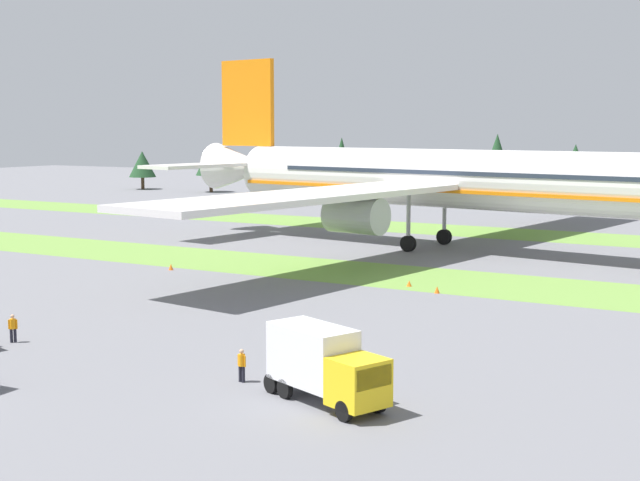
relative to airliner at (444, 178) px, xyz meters
The scene contains 10 objects.
grass_strip_near 19.98m from the airliner, 91.23° to the right, with size 320.00×12.13×0.01m, color olive.
grass_strip_far 19.37m from the airliner, 91.27° to the left, with size 320.00×12.13×0.01m, color olive.
airliner is the anchor object (origin of this frame).
catering_truck 56.61m from the airliner, 73.35° to the right, with size 7.31×4.70×3.58m.
ground_crew_marshaller 54.43m from the airliner, 78.61° to the right, with size 0.55×0.36×1.74m.
ground_crew_loader 53.59m from the airliner, 96.89° to the right, with size 0.47×0.38×1.74m.
taxiway_marker_0 24.70m from the airliner, 74.44° to the right, with size 0.44×0.44×0.49m, color orange.
taxiway_marker_1 27.25m from the airliner, 68.71° to the right, with size 0.44×0.44×0.55m, color orange.
taxiway_marker_2 31.33m from the airliner, 122.21° to the right, with size 0.44×0.44×0.58m, color orange.
distant_tree_line 57.87m from the airliner, 91.08° to the left, with size 185.12×10.83×11.99m.
Camera 1 is at (37.34, -26.68, 13.03)m, focal length 51.09 mm.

